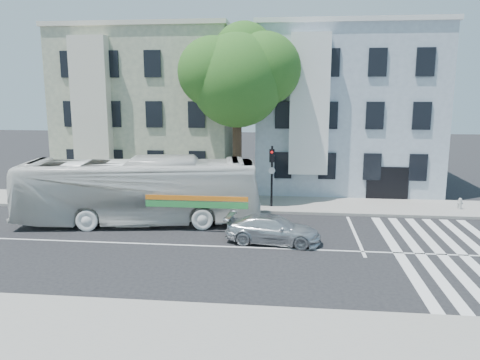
# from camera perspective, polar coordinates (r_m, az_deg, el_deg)

# --- Properties ---
(ground) EXTENTS (120.00, 120.00, 0.00)m
(ground) POSITION_cam_1_polar(r_m,az_deg,el_deg) (21.28, -3.02, -8.08)
(ground) COLOR black
(ground) RESTS_ON ground
(sidewalk_far) EXTENTS (80.00, 4.00, 0.15)m
(sidewalk_far) POSITION_cam_1_polar(r_m,az_deg,el_deg) (28.88, -0.46, -2.85)
(sidewalk_far) COLOR gray
(sidewalk_far) RESTS_ON ground
(sidewalk_near) EXTENTS (80.00, 4.00, 0.15)m
(sidewalk_near) POSITION_cam_1_polar(r_m,az_deg,el_deg) (14.07, -8.56, -18.22)
(sidewalk_near) COLOR gray
(sidewalk_near) RESTS_ON ground
(building_left) EXTENTS (12.00, 10.00, 11.00)m
(building_left) POSITION_cam_1_polar(r_m,az_deg,el_deg) (36.39, -10.27, 8.43)
(building_left) COLOR gray
(building_left) RESTS_ON ground
(building_right) EXTENTS (12.00, 10.00, 11.00)m
(building_right) POSITION_cam_1_polar(r_m,az_deg,el_deg) (35.09, 12.47, 8.27)
(building_right) COLOR #98A5B5
(building_right) RESTS_ON ground
(street_tree) EXTENTS (7.30, 5.90, 11.10)m
(street_tree) POSITION_cam_1_polar(r_m,az_deg,el_deg) (28.81, -0.19, 12.67)
(street_tree) COLOR #2D2116
(street_tree) RESTS_ON ground
(bus) EXTENTS (4.76, 12.87, 3.50)m
(bus) POSITION_cam_1_polar(r_m,az_deg,el_deg) (25.00, -12.14, -1.30)
(bus) COLOR silver
(bus) RESTS_ON ground
(sedan) EXTENTS (2.27, 4.54, 1.27)m
(sedan) POSITION_cam_1_polar(r_m,az_deg,el_deg) (21.63, 4.05, -6.02)
(sedan) COLOR silver
(sedan) RESTS_ON ground
(hedge) EXTENTS (8.54, 1.73, 0.70)m
(hedge) POSITION_cam_1_polar(r_m,az_deg,el_deg) (28.46, -12.70, -2.45)
(hedge) COLOR #26581C
(hedge) RESTS_ON sidewalk_far
(traffic_signal) EXTENTS (0.38, 0.51, 3.75)m
(traffic_signal) POSITION_cam_1_polar(r_m,az_deg,el_deg) (27.36, 3.90, 1.37)
(traffic_signal) COLOR black
(traffic_signal) RESTS_ON ground
(fire_hydrant) EXTENTS (0.38, 0.24, 0.66)m
(fire_hydrant) POSITION_cam_1_polar(r_m,az_deg,el_deg) (29.94, 25.23, -2.60)
(fire_hydrant) COLOR #B1B1AC
(fire_hydrant) RESTS_ON sidewalk_far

